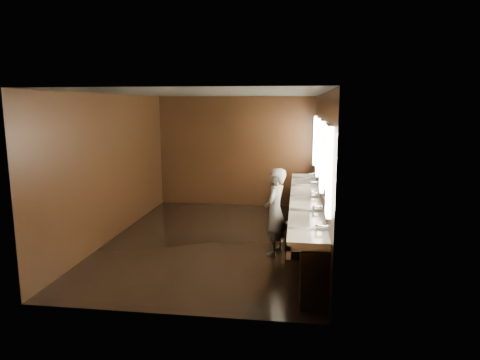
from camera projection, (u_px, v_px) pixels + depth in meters
The scene contains 10 objects.
floor at pixel (214, 240), 8.30m from camera, with size 6.00×6.00×0.00m, color black.
ceiling at pixel (213, 93), 7.81m from camera, with size 4.00×6.00×0.02m, color #2D2D2B.
wall_back at pixel (236, 152), 10.98m from camera, with size 4.00×0.02×2.80m, color black.
wall_front at pixel (165, 206), 5.13m from camera, with size 4.00×0.02×2.80m, color black.
wall_left at pixel (113, 167), 8.32m from camera, with size 0.02×6.00×2.80m, color black.
wall_right at pixel (321, 171), 7.79m from camera, with size 0.02×6.00×2.80m, color black.
sink_counter at pixel (308, 219), 7.98m from camera, with size 0.55×5.40×1.01m.
mirror_band at pixel (321, 152), 7.73m from camera, with size 0.06×5.03×1.15m.
person at pixel (275, 212), 7.42m from camera, with size 0.56×0.37×1.53m, color #7D9DBB.
trash_bin at pixel (296, 240), 7.37m from camera, with size 0.39×0.39×0.60m, color black.
Camera 1 is at (1.56, -7.83, 2.60)m, focal length 32.00 mm.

